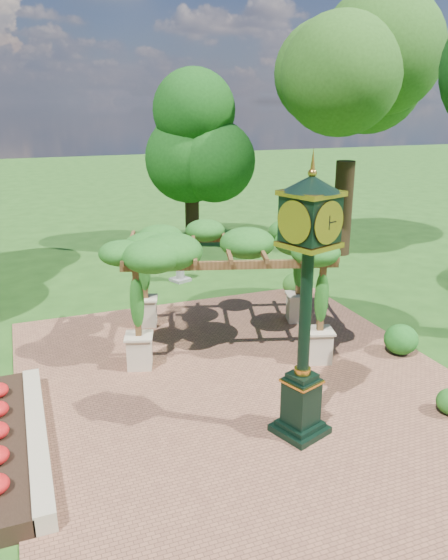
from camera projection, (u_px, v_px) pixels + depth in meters
name	position (u px, v px, depth m)	size (l,w,h in m)	color
ground	(266.00, 412.00, 11.62)	(120.00, 120.00, 0.00)	#1E4714
brick_plaza	(247.00, 389.00, 12.50)	(10.00, 12.00, 0.04)	brown
border_wall	(37.00, 436.00, 10.44)	(0.35, 5.00, 0.40)	#C6B793
pedestal_clock	(307.00, 287.00, 9.90)	(1.31, 1.31, 5.18)	black
pergola	(226.00, 248.00, 14.14)	(5.90, 4.59, 3.27)	beige
sundial	(180.00, 268.00, 19.97)	(0.79, 0.79, 1.10)	gray
shrub_mid	(401.00, 339.00, 14.13)	(0.87, 0.87, 0.78)	#1B5919
shrub_back	(295.00, 284.00, 18.41)	(0.86, 0.86, 0.77)	#2C661D
tree_north	(191.00, 137.00, 23.46)	(3.67, 3.67, 7.11)	black
tree_east_far	(351.00, 82.00, 21.53)	(4.57, 4.57, 10.25)	#312113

